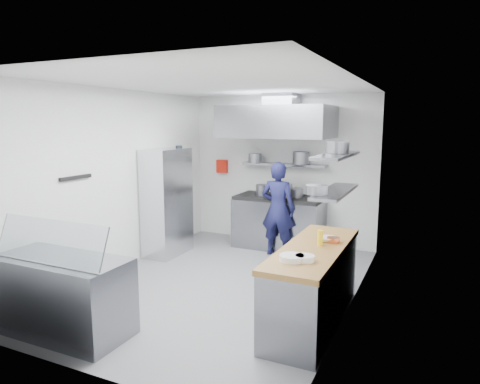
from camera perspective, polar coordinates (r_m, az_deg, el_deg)
The scene contains 36 objects.
floor at distance 6.28m, azimuth -2.35°, elevation -12.14°, with size 5.00×5.00×0.00m, color slate.
ceiling at distance 5.87m, azimuth -2.54°, elevation 14.22°, with size 5.00×5.00×0.00m, color silver.
wall_back at distance 8.20m, azimuth 5.60°, elevation 2.97°, with size 3.60×0.02×2.80m, color white.
wall_front at distance 3.91m, azimuth -19.55°, elevation -4.44°, with size 3.60×0.02×2.80m, color white.
wall_left at distance 6.92m, azimuth -15.81°, elevation 1.51°, with size 5.00×0.02×2.80m, color white.
wall_right at distance 5.35m, azimuth 14.97°, elevation -0.65°, with size 5.00×0.02×2.80m, color white.
gas_range at distance 7.96m, azimuth 5.22°, elevation -4.17°, with size 1.60×0.80×0.90m, color gray.
cooktop at distance 7.86m, azimuth 5.27°, elevation -0.76°, with size 1.57×0.78×0.06m, color black.
stock_pot_left at distance 7.89m, azimuth 3.02°, elevation 0.26°, with size 0.25×0.25×0.20m, color slate.
stock_pot_mid at distance 7.75m, azimuth 5.88°, elevation 0.21°, with size 0.31×0.31×0.24m, color slate.
stock_pot_right at distance 7.75m, azimuth 7.51°, elevation -0.12°, with size 0.26×0.26×0.16m, color slate.
over_range_shelf at distance 8.00m, azimuth 5.91°, elevation 3.67°, with size 1.60×0.30×0.04m, color gray.
shelf_pot_a at distance 8.02m, azimuth 2.02°, elevation 4.52°, with size 0.25×0.25×0.18m, color slate.
shelf_pot_b at distance 7.95m, azimuth 8.12°, elevation 4.53°, with size 0.30×0.30×0.22m, color slate.
extractor_hood at distance 7.58m, azimuth 4.97°, elevation 9.29°, with size 1.90×1.15×0.55m, color gray.
hood_duct at distance 7.80m, azimuth 5.59°, elevation 12.07°, with size 0.55×0.55×0.24m, color slate.
red_firebox at distance 8.63m, azimuth -2.40°, elevation 3.45°, with size 0.22×0.10×0.26m, color red.
chef at distance 7.40m, azimuth 5.08°, elevation -2.27°, with size 0.60×0.39×1.63m, color #14163E.
wire_rack at distance 7.53m, azimuth -9.70°, elevation -1.34°, with size 0.50×0.90×1.85m, color silver.
rack_bin_a at distance 7.63m, azimuth -9.22°, elevation -2.13°, with size 0.17×0.21×0.19m, color white.
rack_bin_b at distance 7.96m, azimuth -7.34°, elevation 2.02°, with size 0.15×0.19×0.17m, color yellow.
rack_jar at distance 7.67m, azimuth -8.14°, elevation 5.49°, with size 0.12×0.12×0.18m, color black.
knife_strip at distance 6.24m, azimuth -21.07°, elevation 1.82°, with size 0.04×0.55×0.05m, color black.
prep_counter_base at distance 5.11m, azimuth 9.68°, elevation -12.37°, with size 0.62×2.00×0.84m, color gray.
prep_counter_top at distance 4.96m, azimuth 9.82°, elevation -7.52°, with size 0.65×2.04×0.06m, color olive.
plate_stack_a at distance 4.43m, azimuth 6.94°, elevation -8.71°, with size 0.26×0.26×0.06m, color white.
plate_stack_b at distance 4.43m, azimuth 8.64°, elevation -8.72°, with size 0.20×0.20×0.06m, color white.
copper_pan at distance 5.16m, azimuth 12.32°, elevation -6.26°, with size 0.15×0.15×0.06m, color #CC6739.
squeeze_bottle at distance 4.98m, azimuth 10.65°, elevation -6.03°, with size 0.07×0.07×0.18m, color yellow.
mixing_bowl at distance 5.19m, azimuth 11.59°, elevation -6.18°, with size 0.21×0.21×0.05m, color white.
wall_shelf_lower at distance 5.07m, azimuth 12.65°, elevation 0.06°, with size 0.30×1.30×0.04m, color gray.
wall_shelf_upper at distance 5.02m, azimuth 12.82°, elevation 4.80°, with size 0.30×1.30×0.04m, color gray.
shelf_pot_c at distance 4.70m, azimuth 10.19°, elevation 0.31°, with size 0.23×0.23×0.10m, color slate.
shelf_pot_d at distance 5.09m, azimuth 12.85°, elevation 5.87°, with size 0.28×0.28×0.14m, color slate.
display_case at distance 5.17m, azimuth -22.51°, elevation -12.63°, with size 1.50×0.70×0.85m, color gray.
display_glass at distance 4.90m, azimuth -24.01°, elevation -5.99°, with size 1.47×0.02×0.45m, color silver.
Camera 1 is at (2.69, -5.20, 2.29)m, focal length 32.00 mm.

